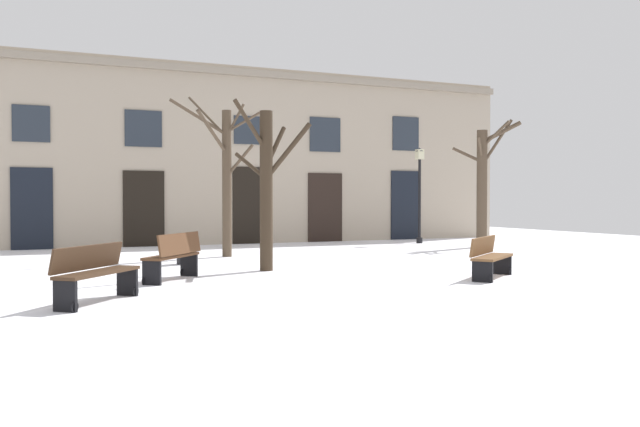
{
  "coord_description": "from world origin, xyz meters",
  "views": [
    {
      "loc": [
        -6.88,
        -14.09,
        1.59
      ],
      "look_at": [
        0.0,
        1.74,
        1.22
      ],
      "focal_mm": 37.47,
      "sensor_mm": 36.0,
      "label": 1
    }
  ],
  "objects_px": {
    "bench_back_to_back_left": "(490,257)",
    "litter_bin": "(186,248)",
    "streetlamp": "(420,184)",
    "tree_near_facade": "(483,182)",
    "bench_facing_shops": "(95,272)",
    "bench_back_to_back_right": "(174,256)",
    "tree_right_of_center": "(267,184)",
    "tree_left_of_center": "(225,175)"
  },
  "relations": [
    {
      "from": "tree_near_facade",
      "to": "bench_facing_shops",
      "type": "bearing_deg",
      "value": -150.05
    },
    {
      "from": "tree_right_of_center",
      "to": "litter_bin",
      "type": "xyz_separation_m",
      "value": [
        -1.32,
        2.22,
        -1.53
      ]
    },
    {
      "from": "litter_bin",
      "to": "bench_back_to_back_right",
      "type": "height_order",
      "value": "bench_back_to_back_right"
    },
    {
      "from": "tree_right_of_center",
      "to": "bench_facing_shops",
      "type": "relative_size",
      "value": 2.27
    },
    {
      "from": "tree_near_facade",
      "to": "bench_back_to_back_right",
      "type": "height_order",
      "value": "tree_near_facade"
    },
    {
      "from": "tree_left_of_center",
      "to": "bench_back_to_back_right",
      "type": "relative_size",
      "value": 2.91
    },
    {
      "from": "tree_left_of_center",
      "to": "tree_near_facade",
      "type": "distance_m",
      "value": 8.82
    },
    {
      "from": "tree_right_of_center",
      "to": "streetlamp",
      "type": "relative_size",
      "value": 1.08
    },
    {
      "from": "bench_back_to_back_left",
      "to": "bench_facing_shops",
      "type": "distance_m",
      "value": 7.59
    },
    {
      "from": "streetlamp",
      "to": "litter_bin",
      "type": "distance_m",
      "value": 10.47
    },
    {
      "from": "streetlamp",
      "to": "tree_near_facade",
      "type": "bearing_deg",
      "value": -70.78
    },
    {
      "from": "tree_right_of_center",
      "to": "streetlamp",
      "type": "xyz_separation_m",
      "value": [
        8.05,
        6.56,
        0.21
      ]
    },
    {
      "from": "tree_right_of_center",
      "to": "bench_facing_shops",
      "type": "xyz_separation_m",
      "value": [
        -3.91,
        -3.35,
        -1.44
      ]
    },
    {
      "from": "bench_back_to_back_left",
      "to": "litter_bin",
      "type": "bearing_deg",
      "value": 95.41
    },
    {
      "from": "streetlamp",
      "to": "bench_back_to_back_right",
      "type": "distance_m",
      "value": 12.88
    },
    {
      "from": "streetlamp",
      "to": "bench_back_to_back_left",
      "type": "relative_size",
      "value": 2.16
    },
    {
      "from": "litter_bin",
      "to": "bench_facing_shops",
      "type": "distance_m",
      "value": 6.15
    },
    {
      "from": "bench_facing_shops",
      "to": "litter_bin",
      "type": "bearing_deg",
      "value": 13.55
    },
    {
      "from": "tree_near_facade",
      "to": "streetlamp",
      "type": "bearing_deg",
      "value": 109.22
    },
    {
      "from": "tree_left_of_center",
      "to": "streetlamp",
      "type": "bearing_deg",
      "value": 19.06
    },
    {
      "from": "tree_left_of_center",
      "to": "tree_near_facade",
      "type": "bearing_deg",
      "value": 1.44
    },
    {
      "from": "tree_near_facade",
      "to": "litter_bin",
      "type": "distance_m",
      "value": 10.56
    },
    {
      "from": "tree_left_of_center",
      "to": "litter_bin",
      "type": "bearing_deg",
      "value": -131.85
    },
    {
      "from": "litter_bin",
      "to": "bench_back_to_back_left",
      "type": "xyz_separation_m",
      "value": [
        5.0,
        -5.33,
        0.05
      ]
    },
    {
      "from": "bench_back_to_back_right",
      "to": "bench_back_to_back_left",
      "type": "bearing_deg",
      "value": 109.46
    },
    {
      "from": "streetlamp",
      "to": "bench_back_to_back_left",
      "type": "xyz_separation_m",
      "value": [
        -4.37,
        -9.67,
        -1.69
      ]
    },
    {
      "from": "bench_facing_shops",
      "to": "streetlamp",
      "type": "bearing_deg",
      "value": -11.88
    },
    {
      "from": "streetlamp",
      "to": "bench_facing_shops",
      "type": "relative_size",
      "value": 2.1
    },
    {
      "from": "tree_right_of_center",
      "to": "bench_back_to_back_right",
      "type": "distance_m",
      "value": 2.85
    },
    {
      "from": "bench_facing_shops",
      "to": "bench_back_to_back_right",
      "type": "height_order",
      "value": "bench_back_to_back_right"
    },
    {
      "from": "tree_left_of_center",
      "to": "bench_facing_shops",
      "type": "distance_m",
      "value": 8.41
    },
    {
      "from": "tree_right_of_center",
      "to": "bench_back_to_back_right",
      "type": "bearing_deg",
      "value": -156.23
    },
    {
      "from": "bench_back_to_back_left",
      "to": "bench_back_to_back_right",
      "type": "distance_m",
      "value": 6.29
    },
    {
      "from": "litter_bin",
      "to": "bench_back_to_back_right",
      "type": "bearing_deg",
      "value": -106.12
    },
    {
      "from": "bench_back_to_back_right",
      "to": "tree_right_of_center",
      "type": "bearing_deg",
      "value": 152.85
    },
    {
      "from": "litter_bin",
      "to": "tree_left_of_center",
      "type": "bearing_deg",
      "value": 48.15
    },
    {
      "from": "tree_left_of_center",
      "to": "tree_near_facade",
      "type": "relative_size",
      "value": 1.06
    },
    {
      "from": "tree_near_facade",
      "to": "litter_bin",
      "type": "bearing_deg",
      "value": -169.93
    },
    {
      "from": "tree_right_of_center",
      "to": "bench_back_to_back_left",
      "type": "xyz_separation_m",
      "value": [
        3.67,
        -3.1,
        -1.49
      ]
    },
    {
      "from": "tree_right_of_center",
      "to": "tree_near_facade",
      "type": "bearing_deg",
      "value": 24.36
    },
    {
      "from": "tree_right_of_center",
      "to": "bench_facing_shops",
      "type": "bearing_deg",
      "value": -139.39
    },
    {
      "from": "tree_near_facade",
      "to": "bench_back_to_back_right",
      "type": "relative_size",
      "value": 2.75
    }
  ]
}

